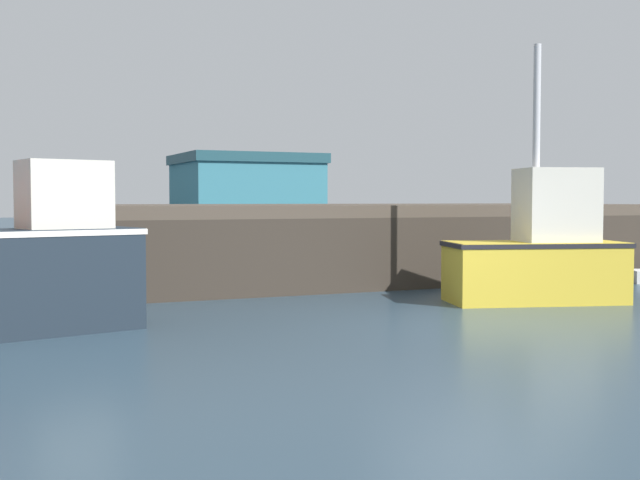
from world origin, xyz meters
The scene contains 5 objects.
ground centered at (0.00, 0.00, -0.05)m, with size 120.00×160.00×0.10m.
pier centered at (1.87, 7.18, 1.44)m, with size 14.63×6.94×1.74m.
fishing_boat_near_left centered at (-5.96, 1.63, 1.03)m, with size 2.94×1.61×2.41m.
fishing_boat_near_right centered at (2.65, 1.62, 0.91)m, with size 3.41×2.14×4.63m.
warehouse centered at (6.73, 30.71, 2.13)m, with size 7.03×6.28×4.23m.
Camera 1 is at (-6.86, -10.19, 1.86)m, focal length 45.60 mm.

